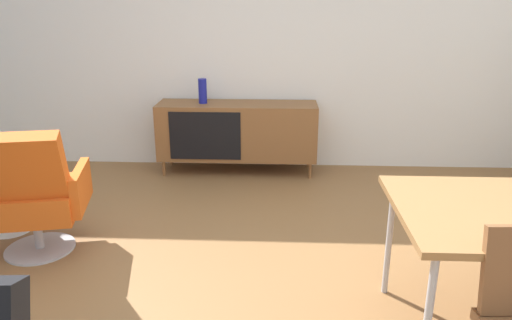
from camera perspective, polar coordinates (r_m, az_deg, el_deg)
name	(u,v)px	position (r m, az deg, el deg)	size (l,w,h in m)	color
ground_plane	(222,302)	(3.01, -3.98, -16.33)	(8.32, 8.32, 0.00)	olive
wall_back	(248,31)	(5.07, -0.91, 14.92)	(6.80, 0.12, 2.80)	white
sideboard	(237,131)	(4.93, -2.23, 3.48)	(1.60, 0.45, 0.72)	brown
vase_cobalt	(203,91)	(4.89, -6.31, 8.09)	(0.08, 0.08, 0.24)	navy
lounge_chair_red	(28,193)	(3.62, -25.26, -3.51)	(0.81, 0.77, 0.95)	#D85919
side_table_round	(4,192)	(4.15, -27.53, -3.33)	(0.44, 0.44, 0.52)	white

